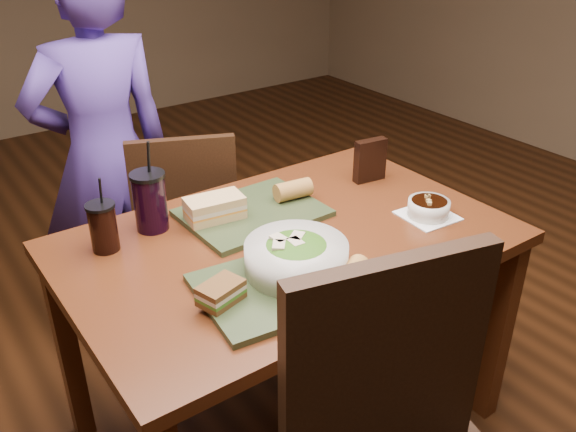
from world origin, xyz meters
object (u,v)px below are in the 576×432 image
(tray_near, at_px, (282,286))
(diner, at_px, (104,157))
(salad_bowl, at_px, (296,256))
(soup_bowl, at_px, (429,208))
(cup_cola, at_px, (103,227))
(chair_far, at_px, (177,227))
(dining_table, at_px, (288,263))
(sandwich_far, at_px, (215,208))
(baguette_far, at_px, (293,190))
(baguette_near, at_px, (352,276))
(chip_bag, at_px, (370,160))
(cup_berry, at_px, (150,201))
(tray_far, at_px, (253,213))
(sandwich_near, at_px, (221,293))

(tray_near, bearing_deg, diner, 92.94)
(diner, distance_m, salad_bowl, 1.09)
(soup_bowl, distance_m, cup_cola, 0.98)
(chair_far, height_order, soup_bowl, chair_far)
(dining_table, height_order, salad_bowl, salad_bowl)
(sandwich_far, xyz_separation_m, baguette_far, (0.27, -0.03, -0.00))
(tray_near, bearing_deg, dining_table, 51.20)
(chair_far, distance_m, salad_bowl, 0.91)
(baguette_near, relative_size, chip_bag, 0.81)
(cup_cola, relative_size, cup_berry, 0.79)
(baguette_near, bearing_deg, sandwich_far, 100.77)
(tray_far, bearing_deg, sandwich_near, -131.65)
(soup_bowl, xyz_separation_m, sandwich_near, (-0.77, -0.04, 0.01))
(diner, bearing_deg, chair_far, 129.10)
(tray_far, xyz_separation_m, baguette_near, (-0.02, -0.50, 0.04))
(salad_bowl, distance_m, soup_bowl, 0.54)
(chip_bag, bearing_deg, salad_bowl, -141.32)
(sandwich_near, relative_size, chip_bag, 0.82)
(tray_near, xyz_separation_m, tray_far, (0.15, 0.38, 0.00))
(tray_far, relative_size, salad_bowl, 1.54)
(tray_near, relative_size, soup_bowl, 2.50)
(tray_far, bearing_deg, baguette_near, -92.36)
(baguette_near, bearing_deg, diner, 98.89)
(dining_table, height_order, sandwich_far, sandwich_far)
(diner, height_order, chip_bag, diner)
(chair_far, distance_m, chip_bag, 0.80)
(tray_near, xyz_separation_m, cup_cola, (-0.30, 0.45, 0.06))
(diner, relative_size, tray_far, 3.60)
(soup_bowl, distance_m, sandwich_far, 0.67)
(diner, relative_size, baguette_far, 12.50)
(dining_table, height_order, diner, diner)
(salad_bowl, relative_size, chip_bag, 1.81)
(salad_bowl, distance_m, cup_cola, 0.56)
(chair_far, relative_size, tray_far, 2.12)
(sandwich_near, bearing_deg, baguette_far, 36.88)
(dining_table, relative_size, salad_bowl, 4.76)
(baguette_near, xyz_separation_m, cup_berry, (-0.27, 0.60, 0.04))
(sandwich_far, bearing_deg, baguette_near, -79.23)
(tray_far, bearing_deg, cup_berry, 159.80)
(diner, relative_size, baguette_near, 12.40)
(dining_table, bearing_deg, baguette_near, -95.90)
(soup_bowl, distance_m, baguette_far, 0.43)
(baguette_near, bearing_deg, baguette_far, 70.43)
(soup_bowl, relative_size, cup_cola, 0.75)
(dining_table, relative_size, chair_far, 1.46)
(chair_far, bearing_deg, baguette_near, -88.89)
(chair_far, xyz_separation_m, sandwich_far, (-0.08, -0.47, 0.31))
(sandwich_far, distance_m, cup_berry, 0.19)
(chair_far, bearing_deg, baguette_far, -68.86)
(soup_bowl, xyz_separation_m, baguette_far, (-0.29, 0.32, 0.02))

